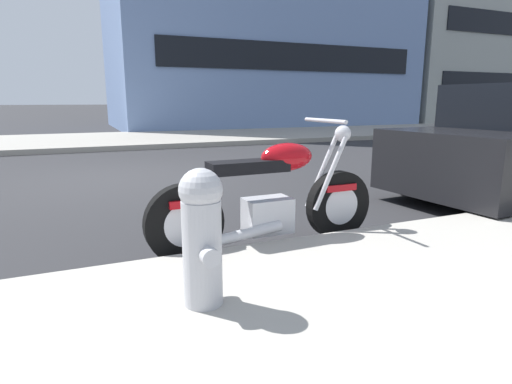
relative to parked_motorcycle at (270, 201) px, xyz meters
The scene contains 6 objects.
ground_plane 4.08m from the parked_motorcycle, 98.51° to the left, with size 260.00×260.00×0.00m, color #28282B.
sidewalk_far_curb 15.58m from the parked_motorcycle, 42.95° to the left, with size 120.00×5.00×0.14m, color gray.
parking_stall_stripe 0.89m from the parked_motorcycle, 139.91° to the left, with size 0.12×2.20×0.01m, color silver.
parked_motorcycle is the anchor object (origin of this frame).
fire_hydrant 1.38m from the parked_motorcycle, 131.36° to the right, with size 0.24×0.36×0.78m.
townhouse_far_uphill 27.46m from the parked_motorcycle, 42.32° to the left, with size 10.91×10.74×9.67m.
Camera 1 is at (-0.93, -7.21, 1.27)m, focal length 29.81 mm.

